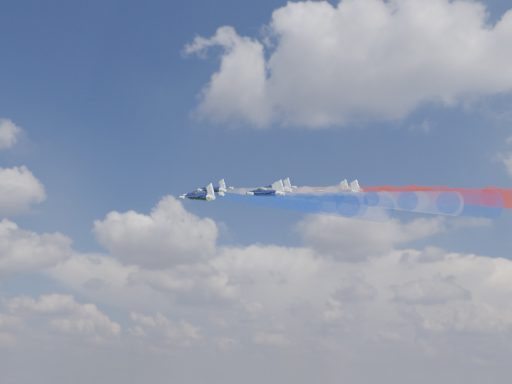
% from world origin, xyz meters
% --- Properties ---
extents(jet_lead, '(15.38, 14.56, 8.17)m').
position_xyz_m(jet_lead, '(8.97, 21.67, 158.73)').
color(jet_lead, black).
extents(trail_lead, '(38.40, 25.97, 15.95)m').
position_xyz_m(trail_lead, '(31.21, 8.32, 151.67)').
color(trail_lead, white).
extents(jet_inner_left, '(15.38, 14.56, 8.17)m').
position_xyz_m(jet_inner_left, '(12.07, 8.84, 153.49)').
color(jet_inner_left, black).
extents(trail_inner_left, '(38.40, 25.97, 15.95)m').
position_xyz_m(trail_inner_left, '(34.31, -4.50, 146.43)').
color(trail_inner_left, blue).
extents(jet_inner_right, '(15.38, 14.56, 8.17)m').
position_xyz_m(jet_inner_right, '(24.08, 25.14, 158.28)').
color(jet_inner_right, black).
extents(trail_inner_right, '(38.40, 25.97, 15.95)m').
position_xyz_m(trail_inner_right, '(46.32, 11.79, 151.22)').
color(trail_inner_right, red).
extents(jet_outer_left, '(15.38, 14.56, 8.17)m').
position_xyz_m(jet_outer_left, '(18.00, -3.62, 148.98)').
color(jet_outer_left, black).
extents(trail_outer_left, '(38.40, 25.97, 15.95)m').
position_xyz_m(trail_outer_left, '(40.24, -16.97, 141.92)').
color(trail_outer_left, blue).
extents(jet_center_third, '(15.38, 14.56, 8.17)m').
position_xyz_m(jet_center_third, '(26.57, 9.98, 152.51)').
color(jet_center_third, black).
extents(trail_center_third, '(38.40, 25.97, 15.95)m').
position_xyz_m(trail_center_third, '(48.81, -3.37, 145.45)').
color(trail_center_third, white).
extents(jet_outer_right, '(15.38, 14.56, 8.17)m').
position_xyz_m(jet_outer_right, '(37.65, 25.25, 156.31)').
color(jet_outer_right, black).
extents(trail_outer_right, '(38.40, 25.97, 15.95)m').
position_xyz_m(trail_outer_right, '(59.89, 11.90, 149.25)').
color(trail_outer_right, red).
extents(jet_rear_left, '(15.38, 14.56, 8.17)m').
position_xyz_m(jet_rear_left, '(32.00, -3.12, 148.33)').
color(jet_rear_left, black).
extents(trail_rear_left, '(38.40, 25.97, 15.95)m').
position_xyz_m(trail_rear_left, '(54.24, -16.47, 141.27)').
color(trail_rear_left, blue).
extents(jet_rear_right, '(15.38, 14.56, 8.17)m').
position_xyz_m(jet_rear_right, '(42.87, 11.99, 151.61)').
color(jet_rear_right, black).
extents(trail_rear_right, '(38.40, 25.97, 15.95)m').
position_xyz_m(trail_rear_right, '(65.11, -1.36, 144.55)').
color(trail_rear_right, red).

